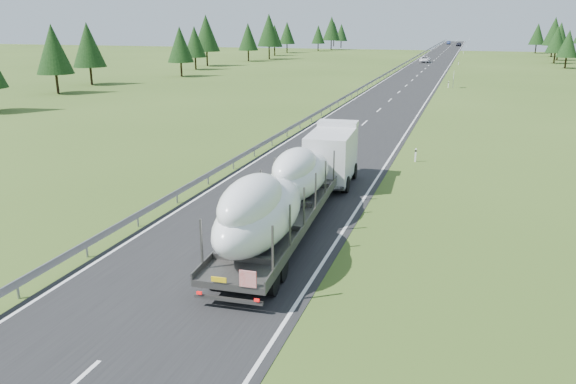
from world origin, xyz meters
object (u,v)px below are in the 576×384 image
(highway_sign, at_px, (454,76))
(distant_car_dark, at_px, (459,44))
(boat_truck, at_px, (294,184))
(distant_van, at_px, (425,59))
(distant_car_blue, at_px, (449,43))

(highway_sign, relative_size, distant_car_dark, 0.56)
(highway_sign, distance_m, boat_truck, 65.69)
(highway_sign, relative_size, boat_truck, 0.13)
(distant_van, distance_m, distant_car_dark, 102.77)
(highway_sign, bearing_deg, distant_van, 99.06)
(distant_van, relative_size, distant_car_blue, 1.18)
(distant_car_dark, relative_size, distant_car_blue, 1.01)
(highway_sign, relative_size, distant_van, 0.48)
(distant_car_blue, bearing_deg, distant_van, -91.68)
(distant_van, xyz_separation_m, distant_car_dark, (5.06, 102.65, 0.03))
(highway_sign, bearing_deg, distant_car_dark, 91.39)
(distant_car_dark, xyz_separation_m, distant_car_blue, (-4.94, 18.80, -0.03))
(boat_truck, distance_m, distant_van, 121.36)
(distant_car_blue, bearing_deg, boat_truck, -90.77)
(boat_truck, xyz_separation_m, distant_van, (-3.77, 121.29, -1.44))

